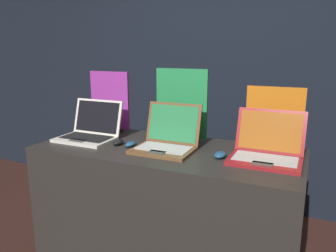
{
  "coord_description": "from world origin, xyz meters",
  "views": [
    {
      "loc": [
        0.84,
        -1.48,
        1.61
      ],
      "look_at": [
        0.01,
        0.36,
        1.14
      ],
      "focal_mm": 35.0,
      "sensor_mm": 36.0,
      "label": 1
    }
  ],
  "objects_px": {
    "laptop_back": "(267,149)",
    "promo_stand_middle": "(181,107)",
    "mouse_middle": "(131,144)",
    "promo_stand_front": "(110,103)",
    "laptop_middle": "(167,139)",
    "mouse_front": "(118,142)",
    "promo_stand_back": "(274,119)",
    "mouse_back": "(220,155)",
    "laptop_front": "(90,130)"
  },
  "relations": [
    {
      "from": "laptop_middle",
      "to": "laptop_back",
      "type": "xyz_separation_m",
      "value": [
        0.61,
        0.05,
        -0.0
      ]
    },
    {
      "from": "promo_stand_front",
      "to": "promo_stand_middle",
      "type": "distance_m",
      "value": 0.61
    },
    {
      "from": "promo_stand_middle",
      "to": "laptop_back",
      "type": "relative_size",
      "value": 1.26
    },
    {
      "from": "mouse_front",
      "to": "promo_stand_middle",
      "type": "height_order",
      "value": "promo_stand_middle"
    },
    {
      "from": "mouse_front",
      "to": "promo_stand_middle",
      "type": "distance_m",
      "value": 0.5
    },
    {
      "from": "laptop_front",
      "to": "mouse_front",
      "type": "xyz_separation_m",
      "value": [
        0.27,
        -0.05,
        -0.04
      ]
    },
    {
      "from": "laptop_back",
      "to": "promo_stand_middle",
      "type": "bearing_deg",
      "value": 162.5
    },
    {
      "from": "promo_stand_front",
      "to": "mouse_middle",
      "type": "xyz_separation_m",
      "value": [
        0.36,
        -0.31,
        -0.21
      ]
    },
    {
      "from": "laptop_front",
      "to": "promo_stand_middle",
      "type": "distance_m",
      "value": 0.68
    },
    {
      "from": "promo_stand_front",
      "to": "laptop_middle",
      "type": "distance_m",
      "value": 0.68
    },
    {
      "from": "laptop_front",
      "to": "mouse_back",
      "type": "height_order",
      "value": "laptop_front"
    },
    {
      "from": "promo_stand_front",
      "to": "promo_stand_back",
      "type": "xyz_separation_m",
      "value": [
        1.22,
        0.05,
        -0.03
      ]
    },
    {
      "from": "mouse_front",
      "to": "laptop_back",
      "type": "height_order",
      "value": "laptop_back"
    },
    {
      "from": "mouse_middle",
      "to": "promo_stand_middle",
      "type": "bearing_deg",
      "value": 49.2
    },
    {
      "from": "laptop_front",
      "to": "promo_stand_middle",
      "type": "relative_size",
      "value": 0.79
    },
    {
      "from": "laptop_back",
      "to": "promo_stand_front",
      "type": "bearing_deg",
      "value": 169.88
    },
    {
      "from": "promo_stand_middle",
      "to": "mouse_back",
      "type": "relative_size",
      "value": 4.71
    },
    {
      "from": "laptop_back",
      "to": "mouse_front",
      "type": "bearing_deg",
      "value": -174.29
    },
    {
      "from": "promo_stand_middle",
      "to": "laptop_back",
      "type": "xyz_separation_m",
      "value": [
        0.61,
        -0.19,
        -0.18
      ]
    },
    {
      "from": "laptop_middle",
      "to": "mouse_front",
      "type": "bearing_deg",
      "value": -172.29
    },
    {
      "from": "promo_stand_front",
      "to": "mouse_middle",
      "type": "height_order",
      "value": "promo_stand_front"
    },
    {
      "from": "laptop_front",
      "to": "laptop_middle",
      "type": "bearing_deg",
      "value": -0.32
    },
    {
      "from": "laptop_back",
      "to": "mouse_back",
      "type": "relative_size",
      "value": 3.75
    },
    {
      "from": "promo_stand_middle",
      "to": "laptop_middle",
      "type": "bearing_deg",
      "value": -90.0
    },
    {
      "from": "mouse_front",
      "to": "promo_stand_front",
      "type": "height_order",
      "value": "promo_stand_front"
    },
    {
      "from": "promo_stand_front",
      "to": "laptop_middle",
      "type": "bearing_deg",
      "value": -23.7
    },
    {
      "from": "laptop_front",
      "to": "laptop_middle",
      "type": "relative_size",
      "value": 1.06
    },
    {
      "from": "promo_stand_middle",
      "to": "laptop_back",
      "type": "height_order",
      "value": "promo_stand_middle"
    },
    {
      "from": "promo_stand_front",
      "to": "laptop_middle",
      "type": "xyz_separation_m",
      "value": [
        0.61,
        -0.27,
        -0.16
      ]
    },
    {
      "from": "laptop_back",
      "to": "promo_stand_back",
      "type": "bearing_deg",
      "value": 90.0
    },
    {
      "from": "mouse_middle",
      "to": "promo_stand_back",
      "type": "height_order",
      "value": "promo_stand_back"
    },
    {
      "from": "mouse_front",
      "to": "laptop_back",
      "type": "bearing_deg",
      "value": 5.71
    },
    {
      "from": "mouse_front",
      "to": "laptop_middle",
      "type": "height_order",
      "value": "laptop_middle"
    },
    {
      "from": "laptop_middle",
      "to": "mouse_middle",
      "type": "bearing_deg",
      "value": -170.2
    },
    {
      "from": "laptop_front",
      "to": "mouse_middle",
      "type": "relative_size",
      "value": 4.05
    },
    {
      "from": "promo_stand_front",
      "to": "promo_stand_back",
      "type": "relative_size",
      "value": 1.17
    },
    {
      "from": "promo_stand_front",
      "to": "laptop_front",
      "type": "bearing_deg",
      "value": -90.0
    },
    {
      "from": "laptop_back",
      "to": "promo_stand_back",
      "type": "relative_size",
      "value": 1.0
    },
    {
      "from": "mouse_middle",
      "to": "laptop_back",
      "type": "height_order",
      "value": "laptop_back"
    },
    {
      "from": "laptop_middle",
      "to": "mouse_middle",
      "type": "relative_size",
      "value": 3.81
    },
    {
      "from": "laptop_front",
      "to": "laptop_middle",
      "type": "xyz_separation_m",
      "value": [
        0.61,
        -0.0,
        0.0
      ]
    },
    {
      "from": "mouse_back",
      "to": "laptop_back",
      "type": "bearing_deg",
      "value": 16.17
    },
    {
      "from": "laptop_front",
      "to": "laptop_back",
      "type": "relative_size",
      "value": 1.0
    },
    {
      "from": "laptop_front",
      "to": "laptop_back",
      "type": "height_order",
      "value": "laptop_back"
    },
    {
      "from": "mouse_middle",
      "to": "laptop_back",
      "type": "bearing_deg",
      "value": 6.09
    },
    {
      "from": "laptop_front",
      "to": "mouse_middle",
      "type": "distance_m",
      "value": 0.37
    },
    {
      "from": "laptop_back",
      "to": "mouse_back",
      "type": "height_order",
      "value": "laptop_back"
    },
    {
      "from": "laptop_middle",
      "to": "promo_stand_middle",
      "type": "bearing_deg",
      "value": 90.0
    },
    {
      "from": "promo_stand_middle",
      "to": "laptop_back",
      "type": "bearing_deg",
      "value": -17.5
    },
    {
      "from": "mouse_back",
      "to": "laptop_front",
      "type": "bearing_deg",
      "value": 178.34
    }
  ]
}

